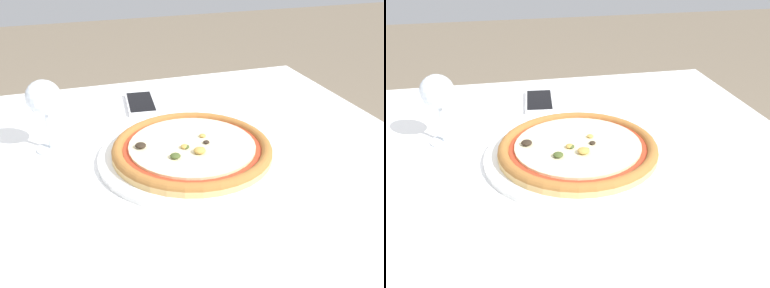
{
  "view_description": "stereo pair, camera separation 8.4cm",
  "coord_description": "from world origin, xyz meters",
  "views": [
    {
      "loc": [
        -0.06,
        -0.73,
        1.17
      ],
      "look_at": [
        0.17,
        -0.02,
        0.78
      ],
      "focal_mm": 40.0,
      "sensor_mm": 36.0,
      "label": 1
    },
    {
      "loc": [
        0.02,
        -0.75,
        1.17
      ],
      "look_at": [
        0.17,
        -0.02,
        0.78
      ],
      "focal_mm": 40.0,
      "sensor_mm": 36.0,
      "label": 2
    }
  ],
  "objects": [
    {
      "name": "dining_table",
      "position": [
        0.0,
        0.0,
        0.65
      ],
      "size": [
        1.3,
        0.91,
        0.75
      ],
      "color": "brown",
      "rests_on": "ground_plane"
    },
    {
      "name": "pizza_plate",
      "position": [
        0.17,
        -0.02,
        0.76
      ],
      "size": [
        0.37,
        0.37,
        0.04
      ],
      "color": "white",
      "rests_on": "dining_table"
    },
    {
      "name": "wine_glass_far_left",
      "position": [
        -0.09,
        0.1,
        0.85
      ],
      "size": [
        0.07,
        0.07,
        0.15
      ],
      "color": "silver",
      "rests_on": "dining_table"
    },
    {
      "name": "cell_phone",
      "position": [
        0.13,
        0.27,
        0.75
      ],
      "size": [
        0.08,
        0.15,
        0.01
      ],
      "color": "white",
      "rests_on": "dining_table"
    }
  ]
}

